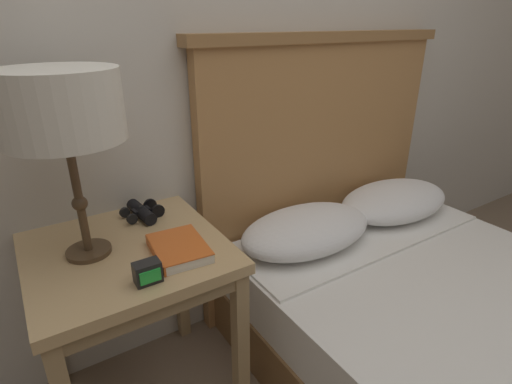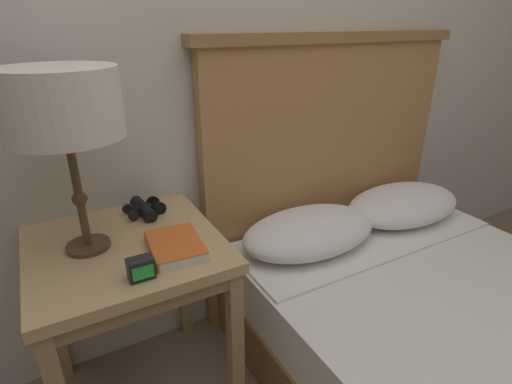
{
  "view_description": "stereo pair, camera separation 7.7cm",
  "coord_description": "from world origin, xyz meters",
  "px_view_note": "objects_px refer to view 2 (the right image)",
  "views": [
    {
      "loc": [
        -0.73,
        -0.45,
        1.31
      ],
      "look_at": [
        -0.05,
        0.62,
        0.76
      ],
      "focal_mm": 28.0,
      "sensor_mm": 36.0,
      "label": 1
    },
    {
      "loc": [
        -0.66,
        -0.48,
        1.31
      ],
      "look_at": [
        -0.05,
        0.62,
        0.76
      ],
      "focal_mm": 28.0,
      "sensor_mm": 36.0,
      "label": 2
    }
  ],
  "objects_px": {
    "binoculars_pair": "(144,209)",
    "nightstand": "(128,267)",
    "bed": "(480,355)",
    "alarm_clock": "(141,268)",
    "table_lamp": "(62,107)",
    "book_on_nightstand": "(175,246)"
  },
  "relations": [
    {
      "from": "nightstand",
      "to": "table_lamp",
      "type": "distance_m",
      "value": 0.53
    },
    {
      "from": "bed",
      "to": "binoculars_pair",
      "type": "height_order",
      "value": "bed"
    },
    {
      "from": "book_on_nightstand",
      "to": "bed",
      "type": "bearing_deg",
      "value": -30.53
    },
    {
      "from": "bed",
      "to": "binoculars_pair",
      "type": "distance_m",
      "value": 1.26
    },
    {
      "from": "bed",
      "to": "alarm_clock",
      "type": "xyz_separation_m",
      "value": [
        -0.99,
        0.42,
        0.42
      ]
    },
    {
      "from": "table_lamp",
      "to": "nightstand",
      "type": "bearing_deg",
      "value": -13.83
    },
    {
      "from": "table_lamp",
      "to": "alarm_clock",
      "type": "bearing_deg",
      "value": -66.43
    },
    {
      "from": "nightstand",
      "to": "binoculars_pair",
      "type": "xyz_separation_m",
      "value": [
        0.11,
        0.17,
        0.11
      ]
    },
    {
      "from": "binoculars_pair",
      "to": "alarm_clock",
      "type": "relative_size",
      "value": 2.32
    },
    {
      "from": "nightstand",
      "to": "bed",
      "type": "bearing_deg",
      "value": -32.5
    },
    {
      "from": "book_on_nightstand",
      "to": "alarm_clock",
      "type": "height_order",
      "value": "alarm_clock"
    },
    {
      "from": "nightstand",
      "to": "table_lamp",
      "type": "xyz_separation_m",
      "value": [
        -0.1,
        0.03,
        0.52
      ]
    },
    {
      "from": "table_lamp",
      "to": "alarm_clock",
      "type": "height_order",
      "value": "table_lamp"
    },
    {
      "from": "nightstand",
      "to": "table_lamp",
      "type": "bearing_deg",
      "value": 166.17
    },
    {
      "from": "bed",
      "to": "book_on_nightstand",
      "type": "height_order",
      "value": "bed"
    },
    {
      "from": "alarm_clock",
      "to": "nightstand",
      "type": "bearing_deg",
      "value": 90.26
    },
    {
      "from": "nightstand",
      "to": "alarm_clock",
      "type": "relative_size",
      "value": 9.45
    },
    {
      "from": "table_lamp",
      "to": "alarm_clock",
      "type": "relative_size",
      "value": 7.66
    },
    {
      "from": "nightstand",
      "to": "alarm_clock",
      "type": "bearing_deg",
      "value": -89.74
    },
    {
      "from": "table_lamp",
      "to": "bed",
      "type": "bearing_deg",
      "value": -30.98
    },
    {
      "from": "nightstand",
      "to": "binoculars_pair",
      "type": "relative_size",
      "value": 4.07
    },
    {
      "from": "binoculars_pair",
      "to": "nightstand",
      "type": "bearing_deg",
      "value": -122.24
    }
  ]
}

